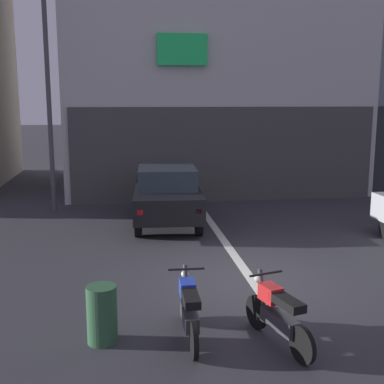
# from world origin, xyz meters

# --- Properties ---
(ground_plane) EXTENTS (120.00, 120.00, 0.00)m
(ground_plane) POSITION_xyz_m (0.00, 0.00, 0.00)
(ground_plane) COLOR #333338
(lane_centre_line) EXTENTS (0.20, 18.00, 0.01)m
(lane_centre_line) POSITION_xyz_m (0.00, 6.00, 0.00)
(lane_centre_line) COLOR silver
(lane_centre_line) RESTS_ON ground
(car_black_crossing_near) EXTENTS (1.99, 4.19, 1.64)m
(car_black_crossing_near) POSITION_xyz_m (-1.25, 4.66, 0.89)
(car_black_crossing_near) COLOR black
(car_black_crossing_near) RESTS_ON ground
(car_red_down_street) EXTENTS (2.30, 4.30, 1.64)m
(car_red_down_street) POSITION_xyz_m (2.07, 12.85, 0.89)
(car_red_down_street) COLOR black
(car_red_down_street) RESTS_ON ground
(street_lamp) EXTENTS (0.36, 0.36, 6.98)m
(street_lamp) POSITION_xyz_m (-4.61, 6.70, 4.23)
(street_lamp) COLOR #47474C
(street_lamp) RESTS_ON ground
(motorcycle_blue_row_leftmost) EXTENTS (0.55, 1.67, 0.98)m
(motorcycle_blue_row_leftmost) POSITION_xyz_m (-1.53, -2.21, 0.46)
(motorcycle_blue_row_leftmost) COLOR black
(motorcycle_blue_row_leftmost) RESTS_ON ground
(motorcycle_red_row_left_mid) EXTENTS (0.64, 1.62, 0.98)m
(motorcycle_red_row_left_mid) POSITION_xyz_m (-0.29, -2.55, 0.46)
(motorcycle_red_row_left_mid) COLOR black
(motorcycle_red_row_left_mid) RESTS_ON ground
(trash_bin) EXTENTS (0.44, 0.44, 0.85)m
(trash_bin) POSITION_xyz_m (-2.78, -2.15, 0.42)
(trash_bin) COLOR #2D5938
(trash_bin) RESTS_ON ground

